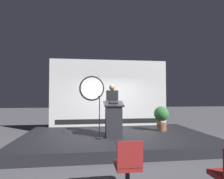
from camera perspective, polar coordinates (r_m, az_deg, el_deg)
name	(u,v)px	position (r m, az deg, el deg)	size (l,w,h in m)	color
ground_plane	(116,143)	(6.88, 1.21, -15.77)	(40.00, 40.00, 0.00)	#4C4C51
stage_platform	(116,139)	(6.85, 1.21, -14.55)	(6.40, 4.00, 0.30)	black
banner_display	(109,93)	(8.51, -0.80, -1.07)	(5.26, 0.12, 2.96)	silver
podium	(114,120)	(6.28, 0.48, -9.04)	(0.64, 0.49, 1.18)	#26262B
speaker_person	(112,108)	(6.72, 0.03, -5.71)	(0.40, 0.26, 1.76)	black
microphone_stand	(99,123)	(6.15, -3.82, -10.15)	(0.24, 0.49, 1.36)	black
potted_plant	(161,116)	(7.64, 14.64, -7.73)	(0.57, 0.57, 0.94)	brown
audience_chair_left	(128,162)	(3.55, 4.96, -20.99)	(0.44, 0.45, 0.89)	black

